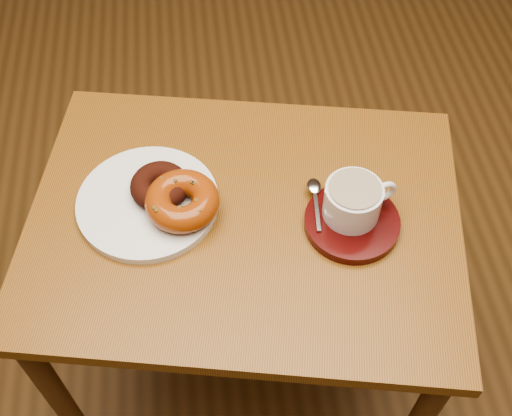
{
  "coord_description": "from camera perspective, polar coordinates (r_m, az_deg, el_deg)",
  "views": [
    {
      "loc": [
        0.03,
        -0.51,
        1.57
      ],
      "look_at": [
        0.1,
        0.12,
        0.71
      ],
      "focal_mm": 45.0,
      "sensor_mm": 36.0,
      "label": 1
    }
  ],
  "objects": [
    {
      "name": "teaspoon",
      "position": [
        1.1,
        5.23,
        1.54
      ],
      "size": [
        0.02,
        0.11,
        0.01
      ],
      "rotation": [
        0.0,
        0.0,
        -0.08
      ],
      "color": "silver",
      "rests_on": "saucer"
    },
    {
      "name": "donut_cinnamon",
      "position": [
        1.1,
        -8.55,
        1.96
      ],
      "size": [
        0.11,
        0.11,
        0.04
      ],
      "primitive_type": "torus",
      "rotation": [
        0.0,
        0.0,
        0.15
      ],
      "color": "black",
      "rests_on": "donut_plate"
    },
    {
      "name": "donut_plate",
      "position": [
        1.11,
        -9.6,
        0.52
      ],
      "size": [
        0.29,
        0.29,
        0.01
      ],
      "primitive_type": "cylinder",
      "rotation": [
        0.0,
        0.0,
        -0.22
      ],
      "color": "silver",
      "rests_on": "cafe_table"
    },
    {
      "name": "cafe_table",
      "position": [
        1.18,
        -0.97,
        -3.84
      ],
      "size": [
        0.83,
        0.68,
        0.69
      ],
      "rotation": [
        0.0,
        0.0,
        -0.2
      ],
      "color": "brown",
      "rests_on": "ground"
    },
    {
      "name": "saucer",
      "position": [
        1.08,
        8.51,
        -1.26
      ],
      "size": [
        0.21,
        0.21,
        0.02
      ],
      "primitive_type": "cylinder",
      "rotation": [
        0.0,
        0.0,
        -0.38
      ],
      "color": "#350807",
      "rests_on": "cafe_table"
    },
    {
      "name": "donut_caramel",
      "position": [
        1.07,
        -6.59,
        0.64
      ],
      "size": [
        0.14,
        0.14,
        0.05
      ],
      "rotation": [
        0.0,
        0.0,
        0.11
      ],
      "color": "#8B3B0F",
      "rests_on": "donut_plate"
    },
    {
      "name": "coffee_cup",
      "position": [
        1.06,
        8.68,
        0.68
      ],
      "size": [
        0.12,
        0.09,
        0.07
      ],
      "rotation": [
        0.0,
        0.0,
        0.21
      ],
      "color": "silver",
      "rests_on": "saucer"
    }
  ]
}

